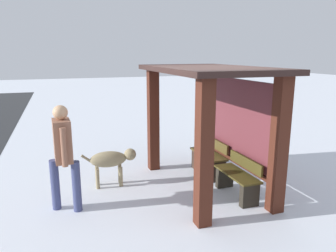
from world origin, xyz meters
TOP-DOWN VIEW (x-y plane):
  - ground_plane at (0.00, 0.00)m, footprint 60.00×60.00m
  - bus_shelter at (0.00, 0.16)m, footprint 3.04×1.79m
  - bench_left_inside at (-0.58, 0.38)m, footprint 1.05×0.39m
  - bench_center_inside at (0.58, 0.38)m, footprint 1.05×0.38m
  - person_walking at (0.12, -2.56)m, footprint 0.64×0.47m
  - dog at (-0.64, -1.69)m, footprint 0.33×1.05m

SIDE VIEW (x-z plane):
  - ground_plane at x=0.00m, z-range 0.00..0.00m
  - bench_center_inside at x=0.58m, z-range -0.04..0.68m
  - bench_left_inside at x=-0.58m, z-range -0.04..0.71m
  - dog at x=-0.64m, z-range 0.16..0.88m
  - person_walking at x=0.12m, z-range 0.16..1.91m
  - bus_shelter at x=0.00m, z-range 0.46..2.77m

